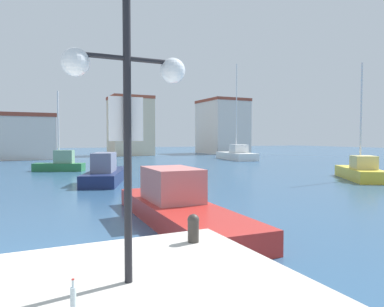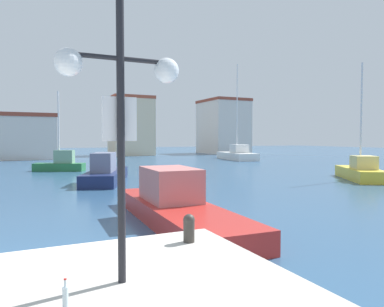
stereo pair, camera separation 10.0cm
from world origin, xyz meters
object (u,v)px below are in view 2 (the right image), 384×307
Objects in this scene: bottle at (65,296)px; motorboat_red_inner_mooring at (175,205)px; mooring_bollard at (189,227)px; sailboat_green_mid_harbor at (61,163)px; lamppost at (120,83)px; motorboat_navy_outer_mooring at (105,173)px; sailboat_yellow_distant_east at (361,171)px; sailboat_white_far_right at (237,154)px.

bottle is 8.05m from motorboat_red_inner_mooring.
sailboat_green_mid_harbor is at bearing 89.64° from mooring_bollard.
lamppost is 2.97m from mooring_bollard.
motorboat_navy_outer_mooring is at bearing 83.28° from mooring_bollard.
sailboat_green_mid_harbor is (2.40, 28.02, -0.43)m from bottle.
lamppost reaches higher than mooring_bollard.
sailboat_green_mid_harbor is at bearing 94.71° from motorboat_red_inner_mooring.
sailboat_green_mid_harbor reaches higher than motorboat_navy_outer_mooring.
mooring_bollard is 0.07× the size of motorboat_navy_outer_mooring.
sailboat_yellow_distant_east is at bearing 31.97° from mooring_bollard.
sailboat_yellow_distant_east is 16.81m from motorboat_navy_outer_mooring.
bottle is 23.72m from sailboat_yellow_distant_east.
sailboat_green_mid_harbor is (-22.35, -7.54, -0.02)m from sailboat_white_far_right.
sailboat_green_mid_harbor is 21.20m from motorboat_red_inner_mooring.
mooring_bollard is at bearing -90.36° from sailboat_green_mid_harbor.
mooring_bollard is 0.07× the size of sailboat_green_mid_harbor.
sailboat_green_mid_harbor is 0.82× the size of motorboat_red_inner_mooring.
motorboat_red_inner_mooring is at bearing -85.29° from sailboat_green_mid_harbor.
sailboat_white_far_right is at bearing 55.16° from bottle.
lamppost reaches higher than bottle.
bottle is 0.03× the size of sailboat_white_far_right.
bottle is at bearing -143.28° from mooring_bollard.
lamppost reaches higher than motorboat_red_inner_mooring.
bottle is at bearing -147.48° from sailboat_yellow_distant_east.
sailboat_green_mid_harbor is (-17.60, 15.27, 0.07)m from sailboat_yellow_distant_east.
lamppost is at bearing -124.37° from sailboat_white_far_right.
motorboat_navy_outer_mooring is (-15.78, 5.81, 0.03)m from sailboat_yellow_distant_east.
mooring_bollard is 0.06× the size of sailboat_yellow_distant_east.
bottle is 0.65× the size of mooring_bollard.
mooring_bollard is at bearing -96.72° from motorboat_navy_outer_mooring.
sailboat_white_far_right reaches higher than bottle.
sailboat_yellow_distant_east is (20.00, 12.75, -0.50)m from bottle.
bottle is at bearing -94.89° from sailboat_green_mid_harbor.
motorboat_red_inner_mooring is at bearing -90.42° from motorboat_navy_outer_mooring.
sailboat_yellow_distant_east is 16.91m from motorboat_red_inner_mooring.
motorboat_navy_outer_mooring is at bearing -140.37° from sailboat_white_far_right.
lamppost is 0.34× the size of sailboat_white_far_right.
bottle is at bearing -124.84° from sailboat_white_far_right.
motorboat_red_inner_mooring is at bearing -159.72° from sailboat_yellow_distant_east.
motorboat_navy_outer_mooring reaches higher than mooring_bollard.
motorboat_red_inner_mooring reaches higher than mooring_bollard.
sailboat_green_mid_harbor reaches higher than mooring_bollard.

